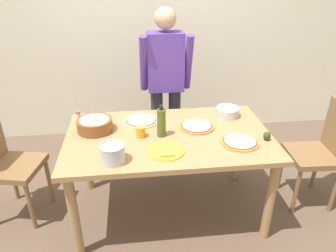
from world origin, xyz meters
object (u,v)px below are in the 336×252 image
(chair_wooden_right, at_px, (322,149))
(popcorn_bowl, at_px, (95,124))
(plate_with_slice, at_px, (166,151))
(olive_oil_bottle, at_px, (161,123))
(steel_pot, at_px, (112,153))
(avocado, at_px, (267,136))
(salt_shaker, at_px, (78,117))
(person_cook, at_px, (166,81))
(pizza_cooked_on_tray, at_px, (240,142))
(pizza_second_cooked, at_px, (197,126))
(cup_orange, at_px, (141,132))
(dining_table, at_px, (169,145))
(pizza_raw_on_board, at_px, (141,121))
(chair_wooden_left, at_px, (5,160))
(mixing_bowl_steel, at_px, (227,112))

(chair_wooden_right, height_order, popcorn_bowl, chair_wooden_right)
(plate_with_slice, bearing_deg, olive_oil_bottle, 92.24)
(steel_pot, distance_m, avocado, 1.16)
(salt_shaker, bearing_deg, popcorn_bowl, -46.47)
(person_cook, bearing_deg, salt_shaker, -149.36)
(chair_wooden_right, distance_m, pizza_cooked_on_tray, 0.86)
(chair_wooden_right, bearing_deg, popcorn_bowl, 175.82)
(chair_wooden_right, distance_m, pizza_second_cooked, 1.11)
(salt_shaker, bearing_deg, plate_with_slice, -38.81)
(cup_orange, bearing_deg, avocado, -9.58)
(popcorn_bowl, distance_m, salt_shaker, 0.22)
(dining_table, xyz_separation_m, pizza_cooked_on_tray, (0.51, -0.18, 0.10))
(chair_wooden_right, relative_size, pizza_raw_on_board, 3.24)
(dining_table, distance_m, salt_shaker, 0.79)
(person_cook, relative_size, salt_shaker, 15.28)
(olive_oil_bottle, bearing_deg, chair_wooden_right, 0.18)
(person_cook, xyz_separation_m, chair_wooden_left, (-1.38, -0.63, -0.40))
(pizza_cooked_on_tray, xyz_separation_m, olive_oil_bottle, (-0.57, 0.18, 0.10))
(popcorn_bowl, bearing_deg, pizza_raw_on_board, 17.96)
(chair_wooden_right, relative_size, pizza_cooked_on_tray, 3.27)
(pizza_cooked_on_tray, height_order, mixing_bowl_steel, mixing_bowl_steel)
(mixing_bowl_steel, bearing_deg, plate_with_slice, -138.48)
(dining_table, height_order, mixing_bowl_steel, mixing_bowl_steel)
(olive_oil_bottle, bearing_deg, person_cook, 81.30)
(dining_table, distance_m, chair_wooden_left, 1.33)
(pizza_cooked_on_tray, bearing_deg, salt_shaker, 158.94)
(chair_wooden_right, relative_size, avocado, 13.57)
(cup_orange, height_order, avocado, cup_orange)
(chair_wooden_right, distance_m, pizza_raw_on_board, 1.56)
(chair_wooden_left, bearing_deg, pizza_second_cooked, -0.95)
(plate_with_slice, distance_m, cup_orange, 0.30)
(plate_with_slice, bearing_deg, popcorn_bowl, 143.72)
(chair_wooden_left, height_order, chair_wooden_right, same)
(chair_wooden_left, height_order, cup_orange, chair_wooden_left)
(person_cook, xyz_separation_m, pizza_cooked_on_tray, (0.45, -0.94, -0.17))
(chair_wooden_left, bearing_deg, pizza_raw_on_board, 6.51)
(olive_oil_bottle, distance_m, avocado, 0.80)
(plate_with_slice, distance_m, steel_pot, 0.38)
(chair_wooden_left, xyz_separation_m, pizza_raw_on_board, (1.12, 0.13, 0.23))
(mixing_bowl_steel, bearing_deg, person_cook, 135.45)
(plate_with_slice, bearing_deg, pizza_cooked_on_tray, 6.86)
(chair_wooden_left, bearing_deg, mixing_bowl_steel, 4.51)
(person_cook, height_order, cup_orange, person_cook)
(chair_wooden_right, bearing_deg, steel_pot, -169.36)
(pizza_raw_on_board, xyz_separation_m, cup_orange, (-0.01, -0.26, 0.03))
(pizza_raw_on_board, relative_size, salt_shaker, 2.77)
(mixing_bowl_steel, bearing_deg, cup_orange, -159.61)
(chair_wooden_left, xyz_separation_m, chair_wooden_right, (2.64, -0.13, 0.00))
(chair_wooden_right, relative_size, salt_shaker, 8.96)
(steel_pot, bearing_deg, olive_oil_bottle, 41.78)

